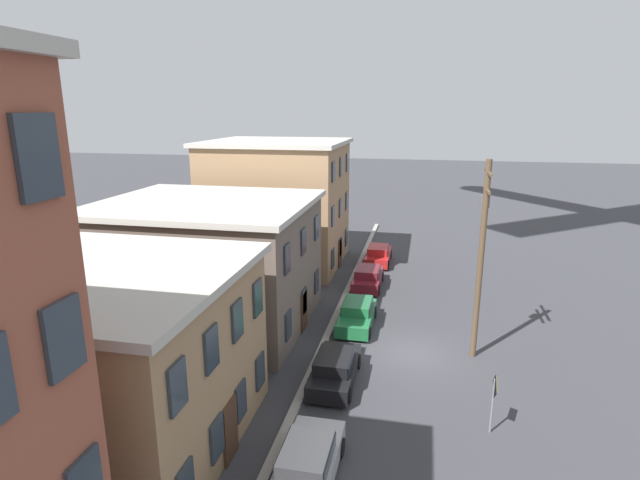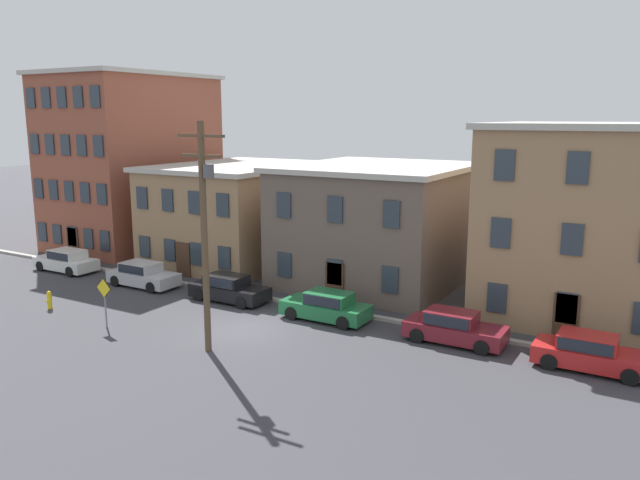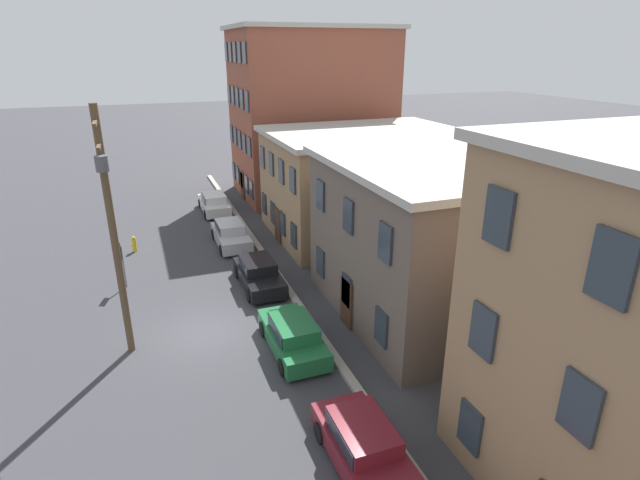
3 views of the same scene
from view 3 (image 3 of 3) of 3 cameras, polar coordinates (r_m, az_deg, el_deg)
ground_plane at (r=22.43m, az=-12.98°, el=-10.23°), size 200.00×200.00×0.00m
kerb_strip at (r=23.21m, az=-1.86°, el=-8.28°), size 56.00×0.36×0.16m
apartment_corner at (r=41.45m, az=-1.00°, el=14.28°), size 8.76×12.28×13.06m
apartment_midblock at (r=32.60m, az=5.07°, el=6.61°), size 9.25×12.15×6.67m
apartment_far at (r=23.45m, az=15.49°, el=0.59°), size 10.20×11.31×7.08m
car_white at (r=37.90m, az=-12.00°, el=4.21°), size 4.40×1.92×1.43m
car_silver at (r=31.34m, az=-10.17°, el=0.77°), size 4.40×1.92×1.43m
car_black at (r=25.69m, az=-7.02°, el=-3.71°), size 4.40×1.92×1.43m
car_green at (r=20.33m, az=-3.09°, el=-10.74°), size 4.40×1.92×1.43m
car_maroon at (r=15.61m, az=5.15°, el=-22.36°), size 4.40×1.92×1.43m
caution_sign at (r=26.94m, az=-21.70°, el=-1.90°), size 0.97×0.08×2.43m
utility_pole at (r=19.81m, az=-22.70°, el=1.78°), size 2.40×0.44×9.74m
fire_hydrant at (r=31.90m, az=-20.47°, el=-0.42°), size 0.24×0.34×0.96m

